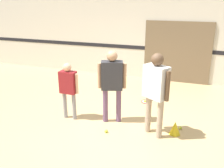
{
  "coord_description": "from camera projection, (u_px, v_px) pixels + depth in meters",
  "views": [
    {
      "loc": [
        1.39,
        -4.46,
        2.6
      ],
      "look_at": [
        -0.23,
        0.2,
        0.87
      ],
      "focal_mm": 40.0,
      "sensor_mm": 36.0,
      "label": 1
    }
  ],
  "objects": [
    {
      "name": "ground_plane",
      "position": [
        119.0,
        127.0,
        5.27
      ],
      "size": [
        16.0,
        16.0,
        0.0
      ],
      "primitive_type": "plane",
      "color": "tan"
    },
    {
      "name": "wall_back",
      "position": [
        153.0,
        30.0,
        7.86
      ],
      "size": [
        16.0,
        0.07,
        3.2
      ],
      "color": "silver",
      "rests_on": "ground_plane"
    },
    {
      "name": "wall_panel",
      "position": [
        177.0,
        52.0,
        7.78
      ],
      "size": [
        2.04,
        0.05,
        1.91
      ],
      "color": "#756047",
      "rests_on": "ground_plane"
    },
    {
      "name": "person_instructor",
      "position": [
        112.0,
        79.0,
        5.2
      ],
      "size": [
        0.57,
        0.37,
        1.58
      ],
      "rotation": [
        0.0,
        0.0,
        0.31
      ],
      "color": "#6B4C70",
      "rests_on": "ground_plane"
    },
    {
      "name": "person_student_left",
      "position": [
        68.0,
        85.0,
        5.4
      ],
      "size": [
        0.49,
        0.21,
        1.28
      ],
      "rotation": [
        0.0,
        0.0,
        -0.04
      ],
      "color": "gray",
      "rests_on": "ground_plane"
    },
    {
      "name": "person_student_right",
      "position": [
        156.0,
        86.0,
        4.66
      ],
      "size": [
        0.55,
        0.46,
        1.65
      ],
      "rotation": [
        0.0,
        0.0,
        2.59
      ],
      "color": "tan",
      "rests_on": "ground_plane"
    },
    {
      "name": "racket_spare_on_floor",
      "position": [
        147.0,
        101.0,
        6.52
      ],
      "size": [
        0.43,
        0.48,
        0.03
      ],
      "rotation": [
        0.0,
        0.0,
        0.88
      ],
      "color": "red",
      "rests_on": "ground_plane"
    },
    {
      "name": "tennis_ball_near_instructor",
      "position": [
        106.0,
        131.0,
        5.04
      ],
      "size": [
        0.07,
        0.07,
        0.07
      ],
      "primitive_type": "sphere",
      "color": "#CCE038",
      "rests_on": "ground_plane"
    },
    {
      "name": "tennis_ball_by_spare_racket",
      "position": [
        145.0,
        101.0,
        6.47
      ],
      "size": [
        0.07,
        0.07,
        0.07
      ],
      "primitive_type": "sphere",
      "color": "#CCE038",
      "rests_on": "ground_plane"
    },
    {
      "name": "tennis_ball_stray_left",
      "position": [
        148.0,
        108.0,
        6.1
      ],
      "size": [
        0.07,
        0.07,
        0.07
      ],
      "primitive_type": "sphere",
      "color": "#CCE038",
      "rests_on": "ground_plane"
    },
    {
      "name": "tennis_ball_stray_right",
      "position": [
        180.0,
        128.0,
        5.16
      ],
      "size": [
        0.07,
        0.07,
        0.07
      ],
      "primitive_type": "sphere",
      "color": "#CCE038",
      "rests_on": "ground_plane"
    },
    {
      "name": "training_cone",
      "position": [
        175.0,
        128.0,
        4.95
      ],
      "size": [
        0.22,
        0.22,
        0.27
      ],
      "color": "yellow",
      "rests_on": "ground_plane"
    }
  ]
}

